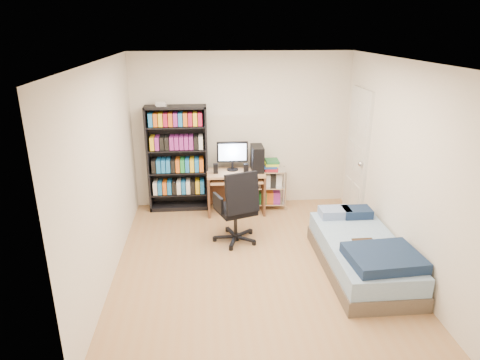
{
  "coord_description": "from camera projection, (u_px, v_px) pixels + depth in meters",
  "views": [
    {
      "loc": [
        -0.61,
        -4.77,
        2.85
      ],
      "look_at": [
        -0.16,
        0.4,
        0.98
      ],
      "focal_mm": 32.0,
      "sensor_mm": 36.0,
      "label": 1
    }
  ],
  "objects": [
    {
      "name": "media_shelf",
      "position": [
        178.0,
        158.0,
        6.83
      ],
      "size": [
        0.96,
        0.32,
        1.77
      ],
      "color": "black",
      "rests_on": "room"
    },
    {
      "name": "office_chair",
      "position": [
        237.0,
        219.0,
        5.9
      ],
      "size": [
        0.81,
        0.81,
        1.06
      ],
      "rotation": [
        0.0,
        0.0,
        0.34
      ],
      "color": "black",
      "rests_on": "room"
    },
    {
      "name": "wire_cart",
      "position": [
        270.0,
        177.0,
        6.98
      ],
      "size": [
        0.53,
        0.4,
        0.82
      ],
      "rotation": [
        0.0,
        0.0,
        -0.07
      ],
      "color": "silver",
      "rests_on": "room"
    },
    {
      "name": "bed",
      "position": [
        363.0,
        254.0,
        5.22
      ],
      "size": [
        0.91,
        1.82,
        0.52
      ],
      "color": "brown",
      "rests_on": "room"
    },
    {
      "name": "computer_desk",
      "position": [
        241.0,
        174.0,
        6.83
      ],
      "size": [
        0.91,
        0.53,
        1.15
      ],
      "color": "tan",
      "rests_on": "room"
    },
    {
      "name": "door",
      "position": [
        357.0,
        154.0,
        6.55
      ],
      "size": [
        0.12,
        0.8,
        2.0
      ],
      "color": "silver",
      "rests_on": "room"
    },
    {
      "name": "room",
      "position": [
        257.0,
        170.0,
        5.07
      ],
      "size": [
        3.58,
        4.08,
        2.58
      ],
      "color": "#A27A51",
      "rests_on": "ground"
    }
  ]
}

